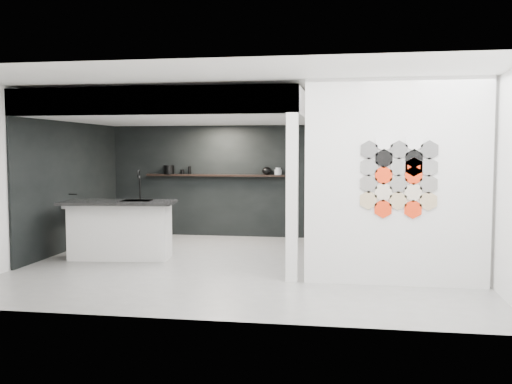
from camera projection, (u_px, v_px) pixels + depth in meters
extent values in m
cube|color=slate|center=(247.00, 265.00, 9.12)|extent=(7.00, 6.00, 0.01)
cube|color=silver|center=(396.00, 182.00, 7.68)|extent=(2.45, 0.15, 2.80)
cube|color=black|center=(211.00, 181.00, 12.17)|extent=(4.40, 0.04, 2.35)
cube|color=black|center=(72.00, 186.00, 10.57)|extent=(0.04, 4.00, 2.35)
cube|color=silver|center=(185.00, 110.00, 10.12)|extent=(4.40, 4.00, 0.40)
cube|color=silver|center=(292.00, 198.00, 7.92)|extent=(0.16, 0.16, 2.35)
cube|color=silver|center=(147.00, 101.00, 8.24)|extent=(4.40, 0.16, 0.40)
cube|color=silver|center=(79.00, 204.00, 10.37)|extent=(0.40, 0.60, 0.12)
cube|color=black|center=(215.00, 175.00, 12.04)|extent=(3.00, 0.15, 0.04)
cube|color=silver|center=(120.00, 231.00, 9.63)|extent=(1.70, 0.78, 0.94)
cube|color=black|center=(118.00, 202.00, 9.50)|extent=(1.94, 1.03, 0.04)
cube|color=black|center=(137.00, 201.00, 9.63)|extent=(0.54, 0.47, 0.02)
cylinder|color=black|center=(140.00, 187.00, 9.83)|extent=(0.03, 0.03, 0.44)
torus|color=black|center=(139.00, 174.00, 9.75)|extent=(0.04, 0.15, 0.15)
cylinder|color=black|center=(169.00, 170.00, 12.19)|extent=(0.26, 0.26, 0.19)
ellipsoid|color=black|center=(267.00, 171.00, 11.85)|extent=(0.20, 0.20, 0.16)
cylinder|color=gray|center=(278.00, 172.00, 11.82)|extent=(0.20, 0.20, 0.11)
cylinder|color=gray|center=(278.00, 171.00, 11.81)|extent=(0.13, 0.13, 0.15)
cylinder|color=black|center=(189.00, 170.00, 12.12)|extent=(0.08, 0.08, 0.17)
cylinder|color=black|center=(182.00, 172.00, 12.15)|extent=(0.10, 0.10, 0.10)
cylinder|color=tan|center=(368.00, 200.00, 7.67)|extent=(0.26, 0.02, 0.26)
cylinder|color=#66635E|center=(369.00, 184.00, 7.65)|extent=(0.26, 0.02, 0.26)
cylinder|color=silver|center=(369.00, 167.00, 7.64)|extent=(0.26, 0.02, 0.26)
cylinder|color=black|center=(369.00, 150.00, 7.62)|extent=(0.26, 0.02, 0.26)
cylinder|color=#F2310C|center=(383.00, 209.00, 7.65)|extent=(0.26, 0.02, 0.26)
cylinder|color=beige|center=(383.00, 192.00, 7.63)|extent=(0.26, 0.02, 0.26)
cylinder|color=#F2310C|center=(384.00, 175.00, 7.61)|extent=(0.26, 0.02, 0.26)
cylinder|color=black|center=(384.00, 158.00, 7.60)|extent=(0.26, 0.02, 0.26)
cylinder|color=white|center=(384.00, 141.00, 7.58)|extent=(0.26, 0.02, 0.26)
cylinder|color=tan|center=(398.00, 201.00, 7.61)|extent=(0.26, 0.02, 0.26)
cylinder|color=#66635E|center=(398.00, 184.00, 7.59)|extent=(0.26, 0.02, 0.26)
cylinder|color=silver|center=(399.00, 167.00, 7.57)|extent=(0.26, 0.02, 0.26)
cylinder|color=black|center=(399.00, 150.00, 7.56)|extent=(0.26, 0.02, 0.26)
cylinder|color=#F2310C|center=(413.00, 209.00, 7.58)|extent=(0.26, 0.02, 0.26)
cylinder|color=beige|center=(413.00, 192.00, 7.57)|extent=(0.26, 0.02, 0.26)
cylinder|color=#F2310C|center=(414.00, 175.00, 7.55)|extent=(0.26, 0.02, 0.26)
cylinder|color=black|center=(414.00, 158.00, 7.53)|extent=(0.26, 0.02, 0.26)
cylinder|color=white|center=(414.00, 141.00, 7.52)|extent=(0.26, 0.02, 0.26)
cylinder|color=tan|center=(428.00, 201.00, 7.54)|extent=(0.26, 0.02, 0.26)
cylinder|color=#66635E|center=(429.00, 184.00, 7.53)|extent=(0.26, 0.02, 0.26)
cylinder|color=silver|center=(429.00, 167.00, 7.51)|extent=(0.26, 0.02, 0.26)
cylinder|color=black|center=(429.00, 150.00, 7.49)|extent=(0.26, 0.02, 0.26)
cylinder|color=#F2310C|center=(414.00, 167.00, 7.54)|extent=(0.26, 0.02, 0.26)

